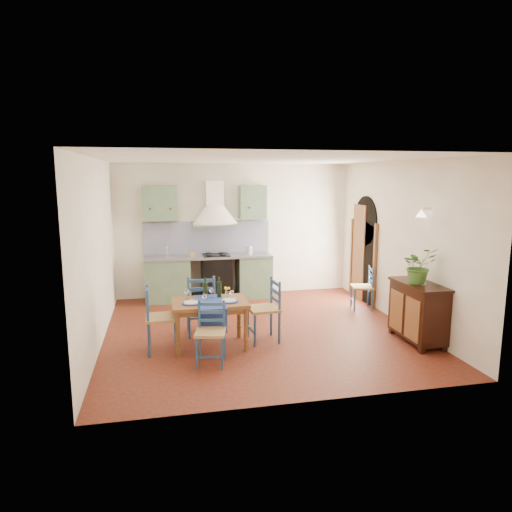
# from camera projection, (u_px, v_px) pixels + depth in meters

# --- Properties ---
(floor) EXTENTS (5.00, 5.00, 0.00)m
(floor) POSITION_uv_depth(u_px,v_px,m) (260.00, 330.00, 7.60)
(floor) COLOR #48150F
(floor) RESTS_ON ground
(back_wall) EXTENTS (5.00, 0.96, 2.80)m
(back_wall) POSITION_uv_depth(u_px,v_px,m) (214.00, 248.00, 9.53)
(back_wall) COLOR white
(back_wall) RESTS_ON ground
(right_wall) EXTENTS (0.26, 5.00, 2.80)m
(right_wall) POSITION_uv_depth(u_px,v_px,m) (393.00, 244.00, 8.14)
(right_wall) COLOR white
(right_wall) RESTS_ON ground
(left_wall) EXTENTS (0.04, 5.00, 2.80)m
(left_wall) POSITION_uv_depth(u_px,v_px,m) (98.00, 253.00, 6.85)
(left_wall) COLOR white
(left_wall) RESTS_ON ground
(ceiling) EXTENTS (5.00, 5.00, 0.01)m
(ceiling) POSITION_uv_depth(u_px,v_px,m) (260.00, 159.00, 7.12)
(ceiling) COLOR white
(ceiling) RESTS_ON back_wall
(dining_table) EXTENTS (1.11, 0.83, 1.02)m
(dining_table) POSITION_uv_depth(u_px,v_px,m) (210.00, 306.00, 6.78)
(dining_table) COLOR brown
(dining_table) RESTS_ON ground
(chair_near) EXTENTS (0.48, 0.48, 0.86)m
(chair_near) POSITION_uv_depth(u_px,v_px,m) (211.00, 332.00, 6.19)
(chair_near) COLOR navy
(chair_near) RESTS_ON ground
(chair_far) EXTENTS (0.47, 0.47, 0.99)m
(chair_far) POSITION_uv_depth(u_px,v_px,m) (201.00, 304.00, 7.33)
(chair_far) COLOR navy
(chair_far) RESTS_ON ground
(chair_left) EXTENTS (0.46, 0.46, 0.97)m
(chair_left) POSITION_uv_depth(u_px,v_px,m) (159.00, 318.00, 6.61)
(chair_left) COLOR navy
(chair_left) RESTS_ON ground
(chair_right) EXTENTS (0.49, 0.49, 0.97)m
(chair_right) POSITION_uv_depth(u_px,v_px,m) (266.00, 309.00, 7.06)
(chair_right) COLOR navy
(chair_right) RESTS_ON ground
(chair_spare) EXTENTS (0.46, 0.46, 0.83)m
(chair_spare) POSITION_uv_depth(u_px,v_px,m) (363.00, 287.00, 8.77)
(chair_spare) COLOR navy
(chair_spare) RESTS_ON ground
(sideboard) EXTENTS (0.50, 1.05, 0.94)m
(sideboard) POSITION_uv_depth(u_px,v_px,m) (418.00, 310.00, 6.99)
(sideboard) COLOR black
(sideboard) RESTS_ON ground
(potted_plant) EXTENTS (0.52, 0.46, 0.55)m
(potted_plant) POSITION_uv_depth(u_px,v_px,m) (419.00, 266.00, 6.83)
(potted_plant) COLOR #3A6828
(potted_plant) RESTS_ON sideboard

